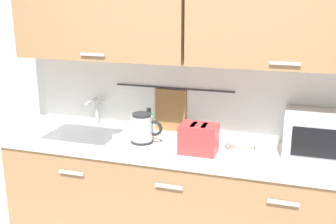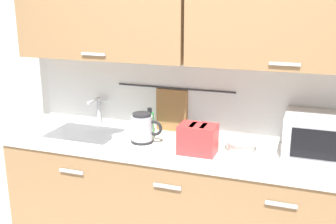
% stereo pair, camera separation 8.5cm
% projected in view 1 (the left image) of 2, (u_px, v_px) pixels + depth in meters
% --- Properties ---
extents(counter_unit, '(2.53, 0.64, 0.90)m').
position_uv_depth(counter_unit, '(181.00, 204.00, 2.93)').
color(counter_unit, '#997047').
rests_on(counter_unit, ground).
extents(back_wall_assembly, '(3.70, 0.41, 2.50)m').
position_uv_depth(back_wall_assembly, '(193.00, 50.00, 2.85)').
color(back_wall_assembly, silver).
rests_on(back_wall_assembly, ground).
extents(sink_faucet, '(0.09, 0.17, 0.22)m').
position_uv_depth(sink_faucet, '(95.00, 108.00, 3.20)').
color(sink_faucet, '#B2B5BA').
rests_on(sink_faucet, counter_unit).
extents(microwave, '(0.46, 0.35, 0.27)m').
position_uv_depth(microwave, '(321.00, 135.00, 2.61)').
color(microwave, silver).
rests_on(microwave, counter_unit).
extents(electric_kettle, '(0.23, 0.16, 0.21)m').
position_uv_depth(electric_kettle, '(143.00, 128.00, 2.85)').
color(electric_kettle, black).
rests_on(electric_kettle, counter_unit).
extents(dish_soap_bottle, '(0.06, 0.06, 0.20)m').
position_uv_depth(dish_soap_bottle, '(149.00, 123.00, 3.02)').
color(dish_soap_bottle, green).
rests_on(dish_soap_bottle, counter_unit).
extents(mug_near_sink, '(0.12, 0.08, 0.09)m').
position_uv_depth(mug_near_sink, '(119.00, 142.00, 2.73)').
color(mug_near_sink, silver).
rests_on(mug_near_sink, counter_unit).
extents(mixing_bowl, '(0.21, 0.21, 0.08)m').
position_uv_depth(mixing_bowl, '(241.00, 143.00, 2.73)').
color(mixing_bowl, silver).
rests_on(mixing_bowl, counter_unit).
extents(toaster, '(0.26, 0.17, 0.19)m').
position_uv_depth(toaster, '(199.00, 139.00, 2.66)').
color(toaster, red).
rests_on(toaster, counter_unit).
extents(mug_by_kettle, '(0.12, 0.08, 0.09)m').
position_uv_depth(mug_by_kettle, '(186.00, 131.00, 2.96)').
color(mug_by_kettle, black).
rests_on(mug_by_kettle, counter_unit).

